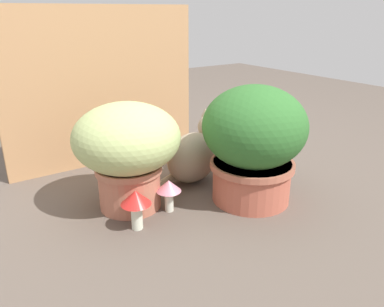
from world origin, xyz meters
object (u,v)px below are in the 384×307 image
object	(u,v)px
leafy_planter	(254,141)
mushroom_ornament_red	(136,201)
cat	(195,154)
mushroom_ornament_pink	(169,189)
grass_planter	(127,148)

from	to	relation	value
leafy_planter	mushroom_ornament_red	xyz separation A→B (m)	(-0.47, 0.06, -0.14)
cat	mushroom_ornament_red	world-z (taller)	cat
cat	leafy_planter	bearing A→B (deg)	-74.53
leafy_planter	mushroom_ornament_pink	world-z (taller)	leafy_planter
leafy_planter	cat	size ratio (longest dim) A/B	1.18
leafy_planter	mushroom_ornament_pink	size ratio (longest dim) A/B	3.65
grass_planter	leafy_planter	bearing A→B (deg)	-27.37
mushroom_ornament_red	mushroom_ornament_pink	xyz separation A→B (m)	(0.16, 0.04, -0.01)
mushroom_ornament_red	mushroom_ornament_pink	bearing A→B (deg)	15.57
grass_planter	mushroom_ornament_pink	distance (m)	0.21
leafy_planter	mushroom_ornament_red	world-z (taller)	leafy_planter
grass_planter	mushroom_ornament_pink	xyz separation A→B (m)	(0.10, -0.12, -0.15)
leafy_planter	cat	bearing A→B (deg)	105.47
grass_planter	mushroom_ornament_red	xyz separation A→B (m)	(-0.05, -0.16, -0.13)
leafy_planter	mushroom_ornament_pink	xyz separation A→B (m)	(-0.32, 0.10, -0.15)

